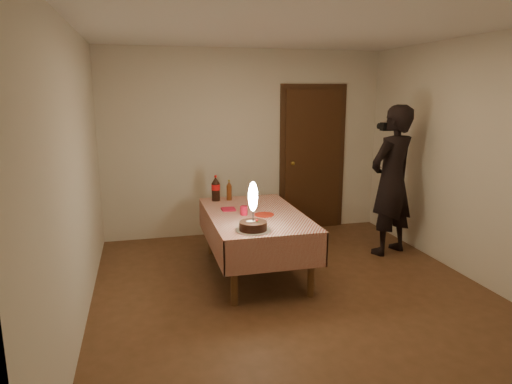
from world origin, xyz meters
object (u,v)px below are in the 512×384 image
at_px(cola_bottle, 216,189).
at_px(dining_table, 255,221).
at_px(birthday_cake, 253,218).
at_px(amber_bottle_left, 229,191).
at_px(clear_cup, 254,206).
at_px(red_plate, 264,215).
at_px(photographer, 392,181).
at_px(red_cup, 244,210).

bearing_deg(cola_bottle, dining_table, -64.75).
relative_size(birthday_cake, amber_bottle_left, 1.89).
bearing_deg(clear_cup, amber_bottle_left, 108.81).
bearing_deg(red_plate, clear_cup, 101.79).
xyz_separation_m(cola_bottle, photographer, (2.13, -0.46, 0.08)).
bearing_deg(red_cup, photographer, 8.14).
bearing_deg(birthday_cake, photographer, 23.29).
distance_m(birthday_cake, clear_cup, 0.79).
distance_m(birthday_cake, cola_bottle, 1.32).
bearing_deg(birthday_cake, amber_bottle_left, 89.26).
xyz_separation_m(clear_cup, cola_bottle, (-0.35, 0.55, 0.11)).
distance_m(birthday_cake, red_cup, 0.58).
distance_m(cola_bottle, photographer, 2.18).
bearing_deg(amber_bottle_left, photographer, -12.86).
bearing_deg(clear_cup, birthday_cake, -105.01).
relative_size(cola_bottle, amber_bottle_left, 1.25).
bearing_deg(dining_table, red_cup, -160.36).
xyz_separation_m(amber_bottle_left, photographer, (1.97, -0.45, 0.12)).
bearing_deg(red_plate, dining_table, 125.91).
distance_m(red_cup, clear_cup, 0.24).
bearing_deg(photographer, cola_bottle, 167.92).
bearing_deg(photographer, clear_cup, -176.87).
height_order(amber_bottle_left, photographer, photographer).
height_order(dining_table, red_plate, red_plate).
distance_m(dining_table, photographer, 1.85).
height_order(dining_table, birthday_cake, birthday_cake).
relative_size(red_cup, clear_cup, 1.11).
distance_m(birthday_cake, amber_bottle_left, 1.30).
bearing_deg(amber_bottle_left, red_cup, -88.21).
height_order(red_plate, amber_bottle_left, amber_bottle_left).
xyz_separation_m(red_plate, red_cup, (-0.21, 0.06, 0.05)).
height_order(birthday_cake, red_plate, birthday_cake).
distance_m(red_cup, photographer, 1.97).
bearing_deg(birthday_cake, dining_table, 74.33).
distance_m(red_plate, amber_bottle_left, 0.83).
bearing_deg(photographer, dining_table, -172.76).
bearing_deg(red_plate, birthday_cake, -116.08).
bearing_deg(photographer, red_plate, -168.98).
distance_m(red_plate, cola_bottle, 0.90).
bearing_deg(red_cup, amber_bottle_left, 91.79).
distance_m(red_plate, photographer, 1.78).
distance_m(dining_table, cola_bottle, 0.80).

